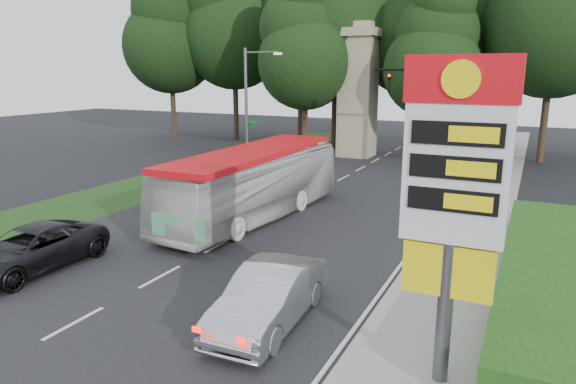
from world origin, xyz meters
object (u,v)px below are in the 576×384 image
at_px(transit_bus, 254,184).
at_px(suv_charcoal, 30,249).
at_px(streetlight_signs, 249,103).
at_px(monument, 358,90).
at_px(sedan_silver, 269,296).
at_px(gas_station_pylon, 455,181).
at_px(traffic_signal_mast, 449,103).

height_order(transit_bus, suv_charcoal, transit_bus).
xyz_separation_m(streetlight_signs, monument, (4.99, 7.99, 0.67)).
height_order(monument, sedan_silver, monument).
bearing_deg(gas_station_pylon, streetlight_signs, 128.96).
bearing_deg(transit_bus, streetlight_signs, 125.47).
bearing_deg(traffic_signal_mast, streetlight_signs, -171.08).
height_order(gas_station_pylon, streetlight_signs, streetlight_signs).
bearing_deg(gas_station_pylon, sedan_silver, 170.12).
bearing_deg(sedan_silver, suv_charcoal, 177.83).
bearing_deg(gas_station_pylon, transit_bus, 136.48).
relative_size(traffic_signal_mast, suv_charcoal, 1.37).
height_order(streetlight_signs, monument, monument).
height_order(transit_bus, sedan_silver, transit_bus).
relative_size(sedan_silver, suv_charcoal, 0.90).
distance_m(traffic_signal_mast, suv_charcoal, 23.90).
relative_size(transit_bus, suv_charcoal, 2.16).
xyz_separation_m(sedan_silver, suv_charcoal, (-8.97, -0.14, -0.05)).
relative_size(traffic_signal_mast, transit_bus, 0.64).
height_order(gas_station_pylon, traffic_signal_mast, traffic_signal_mast).
relative_size(traffic_signal_mast, streetlight_signs, 0.90).
bearing_deg(suv_charcoal, gas_station_pylon, -2.86).
relative_size(streetlight_signs, transit_bus, 0.71).
height_order(monument, suv_charcoal, monument).
height_order(traffic_signal_mast, suv_charcoal, traffic_signal_mast).
bearing_deg(transit_bus, suv_charcoal, -108.37).
distance_m(traffic_signal_mast, monument, 9.76).
distance_m(monument, sedan_silver, 28.35).
bearing_deg(traffic_signal_mast, sedan_silver, -92.75).
distance_m(streetlight_signs, monument, 9.44).
xyz_separation_m(traffic_signal_mast, sedan_silver, (-1.02, -21.21, -3.89)).
height_order(traffic_signal_mast, sedan_silver, traffic_signal_mast).
distance_m(gas_station_pylon, sedan_silver, 5.89).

